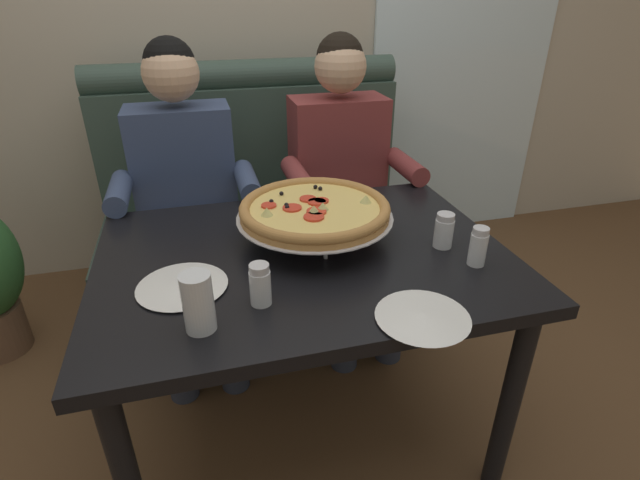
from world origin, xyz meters
TOP-DOWN VIEW (x-y plane):
  - ground_plane at (0.00, 0.00)m, footprint 16.00×16.00m
  - booth_bench at (0.00, 0.91)m, footprint 1.46×0.78m
  - dining_table at (0.00, 0.00)m, footprint 1.19×0.87m
  - diner_left at (-0.33, 0.64)m, footprint 0.54×0.64m
  - diner_right at (0.33, 0.64)m, footprint 0.54×0.64m
  - pizza at (0.05, 0.07)m, footprint 0.47×0.47m
  - shaker_pepper_flakes at (0.41, -0.07)m, footprint 0.06×0.06m
  - shaker_parmesan at (-0.16, -0.22)m, footprint 0.05×0.05m
  - shaker_oregano at (0.45, -0.19)m, footprint 0.05×0.05m
  - plate_near_left at (-0.35, -0.10)m, footprint 0.24×0.24m
  - plate_near_right at (0.20, -0.38)m, footprint 0.23×0.23m
  - drinking_glass at (-0.31, -0.29)m, footprint 0.07×0.07m

SIDE VIEW (x-z plane):
  - ground_plane at x=0.00m, z-range 0.00..0.00m
  - booth_bench at x=0.00m, z-range -0.17..0.96m
  - dining_table at x=0.00m, z-range 0.28..1.01m
  - diner_left at x=-0.33m, z-range 0.07..1.35m
  - diner_right at x=0.33m, z-range 0.07..1.35m
  - plate_near_left at x=-0.35m, z-range 0.73..0.75m
  - plate_near_right at x=0.20m, z-range 0.73..0.75m
  - shaker_pepper_flakes at x=0.41m, z-range 0.72..0.83m
  - shaker_parmesan at x=-0.16m, z-range 0.72..0.83m
  - shaker_oregano at x=0.45m, z-range 0.72..0.84m
  - drinking_glass at x=-0.31m, z-range 0.72..0.87m
  - pizza at x=0.05m, z-range 0.76..0.90m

